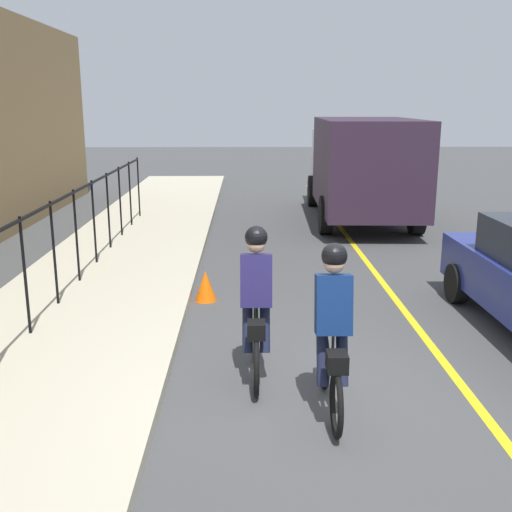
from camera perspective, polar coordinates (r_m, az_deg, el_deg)
The scene contains 8 objects.
ground_plane at distance 6.98m, azimuth 6.58°, elevation -12.97°, with size 80.00×80.00×0.00m, color #414243.
lane_line_centre at distance 7.35m, azimuth 19.33°, elevation -12.22°, with size 36.00×0.12×0.01m, color yellow.
sidewalk at distance 7.33m, azimuth -21.42°, elevation -11.86°, with size 40.00×3.20×0.15m, color #B8AF96.
iron_fence at distance 7.96m, azimuth -22.44°, elevation -0.78°, with size 18.98×0.04×1.60m.
cyclist_lead at distance 7.05m, azimuth 0.02°, elevation -4.53°, with size 1.71×0.36×1.83m.
cyclist_follow at distance 6.30m, azimuth 7.14°, elevation -6.98°, with size 1.71×0.36×1.83m.
box_truck_background at distance 17.02m, azimuth 9.85°, elevation 8.43°, with size 6.79×2.72×2.78m.
traffic_cone_near at distance 10.06m, azimuth -4.73°, elevation -2.78°, with size 0.36×0.36×0.51m, color #F65D09.
Camera 1 is at (-6.16, 0.89, 3.16)m, focal length 42.84 mm.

